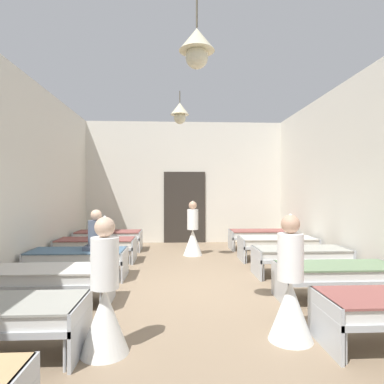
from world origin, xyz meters
The scene contains 14 objects.
ground_plane centered at (0.00, 0.00, -0.05)m, with size 7.23×11.40×0.10m, color #8C755B.
room_shell centered at (0.00, 1.38, 2.05)m, with size 7.03×11.00×4.10m.
bed_left_row_2 centered at (-2.26, -0.78, 0.44)m, with size 1.90×0.84×0.57m.
bed_right_row_2 centered at (2.26, -0.78, 0.44)m, with size 1.90×0.84×0.57m.
bed_left_row_3 centered at (-2.26, 0.78, 0.44)m, with size 1.90×0.84×0.57m.
bed_right_row_3 centered at (2.26, 0.78, 0.44)m, with size 1.90×0.84×0.57m.
bed_left_row_4 centered at (-2.26, 2.35, 0.44)m, with size 1.90×0.84×0.57m.
bed_right_row_4 centered at (2.26, 2.35, 0.44)m, with size 1.90×0.84×0.57m.
bed_left_row_5 centered at (-2.26, 3.92, 0.44)m, with size 1.90×0.84×0.57m.
bed_right_row_5 centered at (2.26, 3.92, 0.44)m, with size 1.90×0.84×0.57m.
nurse_near_aisle centered at (-1.08, -2.35, 0.53)m, with size 0.52×0.52×1.49m.
nurse_mid_aisle centered at (0.16, 3.10, 0.53)m, with size 0.52×0.52×1.49m.
nurse_far_aisle centered at (1.02, -2.14, 0.53)m, with size 0.52×0.52×1.49m.
patient_seated_primary centered at (-1.91, 0.84, 0.87)m, with size 0.44×0.44×0.80m.
Camera 1 is at (-0.33, -6.00, 1.75)m, focal length 31.39 mm.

